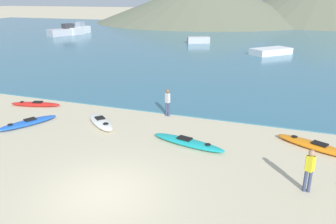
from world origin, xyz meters
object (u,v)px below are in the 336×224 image
(kayak_on_sand_4, at_px, (36,104))
(moored_boat_0, at_px, (79,30))
(person_near_waterline, at_px, (168,101))
(kayak_on_sand_5, at_px, (27,123))
(kayak_on_sand_1, at_px, (101,122))
(moored_boat_1, at_px, (66,31))
(moored_boat_3, at_px, (198,40))
(kayak_on_sand_2, at_px, (188,142))
(kayak_on_sand_0, at_px, (315,146))
(moored_boat_4, at_px, (271,51))
(person_near_foreground, at_px, (309,168))

(kayak_on_sand_4, xyz_separation_m, moored_boat_0, (-21.19, 35.62, 0.66))
(person_near_waterline, relative_size, moored_boat_0, 0.29)
(kayak_on_sand_5, bearing_deg, kayak_on_sand_4, 123.99)
(kayak_on_sand_1, distance_m, moored_boat_1, 43.71)
(moored_boat_3, bearing_deg, kayak_on_sand_2, -75.82)
(kayak_on_sand_0, height_order, moored_boat_1, moored_boat_1)
(kayak_on_sand_2, height_order, moored_boat_0, moored_boat_0)
(kayak_on_sand_0, height_order, kayak_on_sand_5, kayak_on_sand_0)
(moored_boat_1, bearing_deg, person_near_waterline, -46.62)
(moored_boat_1, distance_m, moored_boat_3, 23.93)
(kayak_on_sand_5, bearing_deg, kayak_on_sand_2, 3.41)
(kayak_on_sand_4, relative_size, moored_boat_4, 0.63)
(kayak_on_sand_2, relative_size, moored_boat_3, 1.06)
(kayak_on_sand_1, distance_m, kayak_on_sand_2, 4.92)
(kayak_on_sand_2, height_order, kayak_on_sand_5, kayak_on_sand_2)
(kayak_on_sand_1, relative_size, person_near_foreground, 1.67)
(kayak_on_sand_0, bearing_deg, kayak_on_sand_5, -171.65)
(kayak_on_sand_5, bearing_deg, moored_boat_0, 120.98)
(kayak_on_sand_4, height_order, moored_boat_3, moored_boat_3)
(person_near_foreground, xyz_separation_m, moored_boat_3, (-13.06, 34.93, -0.37))
(kayak_on_sand_0, relative_size, kayak_on_sand_2, 0.96)
(kayak_on_sand_4, bearing_deg, moored_boat_0, 120.75)
(moored_boat_3, bearing_deg, person_near_foreground, -69.51)
(kayak_on_sand_1, distance_m, moored_boat_3, 32.18)
(kayak_on_sand_2, bearing_deg, moored_boat_1, 132.57)
(person_near_waterline, distance_m, moored_boat_1, 43.65)
(kayak_on_sand_1, distance_m, person_near_waterline, 3.73)
(kayak_on_sand_1, relative_size, kayak_on_sand_2, 0.72)
(kayak_on_sand_0, relative_size, kayak_on_sand_1, 1.33)
(kayak_on_sand_2, height_order, person_near_waterline, person_near_waterline)
(kayak_on_sand_4, bearing_deg, kayak_on_sand_2, -11.96)
(moored_boat_0, relative_size, moored_boat_3, 1.56)
(kayak_on_sand_5, xyz_separation_m, moored_boat_4, (10.31, 26.73, 0.28))
(kayak_on_sand_5, distance_m, moored_boat_4, 28.66)
(kayak_on_sand_5, bearing_deg, moored_boat_3, 89.83)
(kayak_on_sand_2, distance_m, kayak_on_sand_4, 10.39)
(kayak_on_sand_2, distance_m, person_near_foreground, 5.29)
(kayak_on_sand_2, relative_size, person_near_waterline, 2.34)
(kayak_on_sand_1, bearing_deg, kayak_on_sand_0, 4.05)
(moored_boat_0, bearing_deg, kayak_on_sand_2, -50.30)
(kayak_on_sand_5, relative_size, person_near_waterline, 2.00)
(moored_boat_0, distance_m, moored_boat_3, 23.61)
(kayak_on_sand_2, height_order, moored_boat_1, moored_boat_1)
(kayak_on_sand_0, relative_size, moored_boat_3, 1.02)
(kayak_on_sand_2, distance_m, moored_boat_1, 47.47)
(moored_boat_3, xyz_separation_m, moored_boat_4, (10.21, -6.55, -0.09))
(kayak_on_sand_4, relative_size, moored_boat_0, 0.59)
(kayak_on_sand_4, xyz_separation_m, moored_boat_4, (12.10, 24.08, 0.29))
(kayak_on_sand_4, bearing_deg, person_near_waterline, 7.59)
(kayak_on_sand_1, bearing_deg, moored_boat_3, 96.11)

